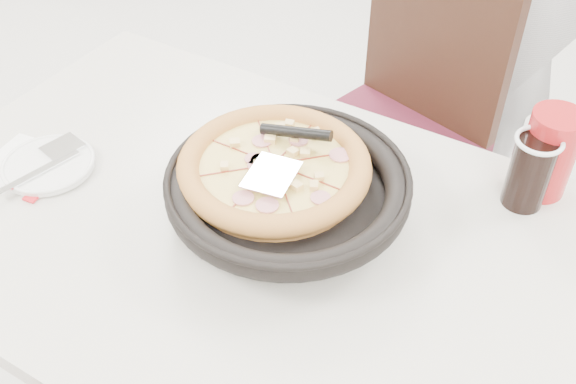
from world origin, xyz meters
The scene contains 11 objects.
main_table centered at (-0.02, -0.14, 0.38)m, with size 1.20×0.80×0.75m, color beige, non-canonical shape.
chair_far centered at (-0.03, 0.52, 0.47)m, with size 0.42×0.42×0.95m, color black, non-canonical shape.
trivet centered at (0.04, -0.09, 0.77)m, with size 0.13×0.13×0.04m, color black.
pizza_pan centered at (0.04, -0.08, 0.79)m, with size 0.34×0.34×0.01m, color black.
pizza centered at (0.01, -0.06, 0.81)m, with size 0.30×0.30×0.02m, color #B2793A.
pizza_server centered at (0.02, -0.10, 0.84)m, with size 0.07×0.09×0.00m, color white.
napkin centered at (-0.44, -0.22, 0.75)m, with size 0.14×0.14×0.00m, color white.
side_plate centered at (-0.40, -0.21, 0.76)m, with size 0.17×0.17×0.01m, color white.
fork centered at (-0.39, -0.24, 0.77)m, with size 0.02×0.16×0.00m, color white.
cola_glass centered at (0.38, 0.15, 0.81)m, with size 0.07×0.07×0.13m, color black.
red_cup centered at (0.39, 0.21, 0.83)m, with size 0.09×0.09×0.16m, color #A9191C.
Camera 1 is at (0.47, -0.80, 1.55)m, focal length 42.00 mm.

